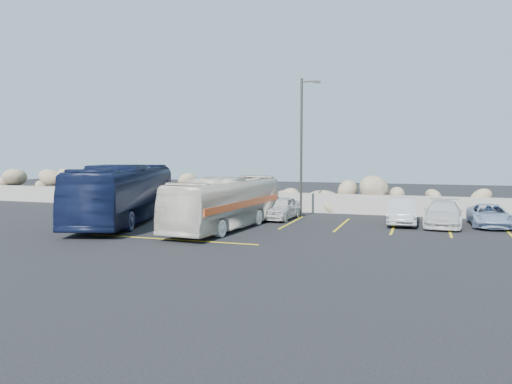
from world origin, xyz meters
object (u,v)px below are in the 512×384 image
(car_a, at_px, (281,208))
(car_b, at_px, (402,211))
(car_c, at_px, (443,214))
(car_d, at_px, (490,216))
(vintage_bus, at_px, (226,203))
(lamppost, at_px, (302,143))
(tour_coach, at_px, (124,194))

(car_a, relative_size, car_b, 0.91)
(car_b, bearing_deg, car_c, -4.53)
(car_a, relative_size, car_d, 0.93)
(vintage_bus, bearing_deg, car_a, 73.38)
(car_d, bearing_deg, car_c, -166.23)
(lamppost, distance_m, vintage_bus, 6.84)
(vintage_bus, distance_m, car_d, 13.37)
(lamppost, bearing_deg, car_d, -4.09)
(tour_coach, bearing_deg, car_c, -1.45)
(car_a, bearing_deg, car_c, 3.68)
(lamppost, xyz_separation_m, car_a, (-0.85, -1.39, -3.66))
(car_c, relative_size, car_d, 1.09)
(car_b, height_order, car_c, car_b)
(lamppost, distance_m, car_a, 4.00)
(vintage_bus, relative_size, car_b, 2.23)
(car_a, distance_m, car_b, 6.53)
(lamppost, relative_size, tour_coach, 0.72)
(car_a, xyz_separation_m, car_b, (6.53, 0.15, 0.04))
(car_a, xyz_separation_m, car_d, (10.78, 0.68, -0.08))
(tour_coach, height_order, car_d, tour_coach)
(vintage_bus, height_order, car_b, vintage_bus)
(tour_coach, bearing_deg, car_b, 0.86)
(tour_coach, relative_size, car_a, 2.99)
(car_a, bearing_deg, lamppost, 61.73)
(lamppost, bearing_deg, tour_coach, -147.20)
(car_b, height_order, car_d, car_b)
(vintage_bus, height_order, car_a, vintage_bus)
(car_b, bearing_deg, lamppost, 166.01)
(car_d, bearing_deg, car_a, -178.25)
(lamppost, relative_size, vintage_bus, 0.87)
(vintage_bus, relative_size, car_c, 2.07)
(car_a, bearing_deg, car_b, 4.66)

